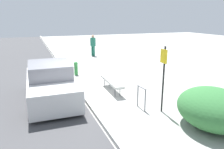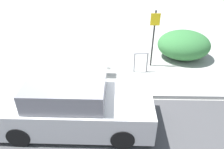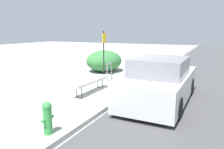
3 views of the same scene
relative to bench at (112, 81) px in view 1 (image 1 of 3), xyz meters
name	(u,v)px [view 1 (image 1 of 3)]	position (x,y,z in m)	size (l,w,h in m)	color
ground_plane	(85,98)	(0.47, -1.36, -0.44)	(60.00, 60.00, 0.00)	#9E9E99
curb	(85,97)	(0.47, -1.36, -0.38)	(60.00, 0.20, 0.13)	#A8A8A3
bench	(112,81)	(0.00, 0.00, 0.00)	(2.07, 0.46, 0.50)	#515156
bike_rack	(141,95)	(2.19, 0.30, 0.06)	(0.55, 0.08, 0.83)	gray
sign_post	(163,73)	(2.67, 0.83, 0.94)	(0.36, 0.08, 2.30)	black
fire_hydrant	(76,68)	(-3.33, -0.91, -0.03)	(0.36, 0.22, 0.77)	#338C3F
shrub_hedge	(213,108)	(4.16, 1.62, 0.17)	(2.25, 1.95, 1.21)	#337038
pedestrian	(93,45)	(-9.02, 1.75, 0.50)	(0.45, 0.40, 1.76)	#267259
parked_car_near	(51,83)	(0.09, -2.63, 0.23)	(4.17, 1.81, 1.47)	black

